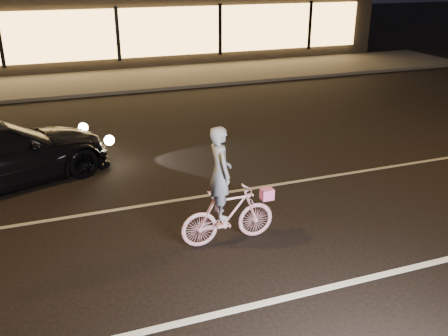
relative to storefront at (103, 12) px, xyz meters
name	(u,v)px	position (x,y,z in m)	size (l,w,h in m)	color
ground	(268,240)	(0.00, -18.97, -2.15)	(90.00, 90.00, 0.00)	black
lane_stripe_near	(313,291)	(0.00, -20.47, -2.14)	(60.00, 0.12, 0.01)	silver
lane_stripe_far	(226,192)	(0.00, -16.97, -2.14)	(60.00, 0.10, 0.01)	gray
sidewalk	(128,80)	(0.00, -5.97, -2.09)	(30.00, 4.00, 0.12)	#383533
storefront	(103,12)	(0.00, 0.00, 0.00)	(25.40, 8.42, 4.20)	black
cyclist	(226,203)	(-0.67, -18.76, -1.43)	(1.60, 0.55, 2.01)	#E34A75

